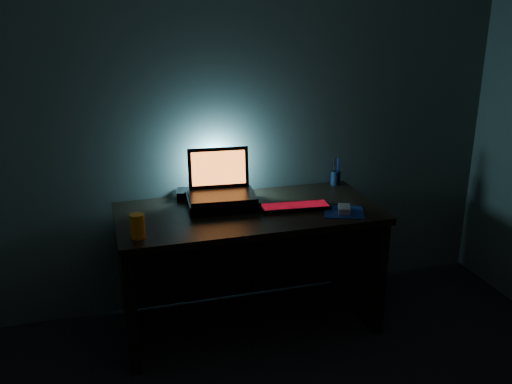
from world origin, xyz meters
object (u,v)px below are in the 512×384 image
laptop (221,184)px  mouse (344,209)px  router (190,194)px  juice_glass (137,226)px  keyboard (295,207)px  pen_cup (336,178)px

laptop → mouse: 0.73m
mouse → router: router is taller
router → juice_glass: bearing=-112.9°
keyboard → router: (-0.55, 0.35, 0.01)m
mouse → juice_glass: size_ratio=0.85×
pen_cup → router: size_ratio=0.52×
router → mouse: bearing=-19.6°
laptop → router: (-0.16, 0.15, -0.09)m
pen_cup → laptop: bearing=-169.8°
mouse → pen_cup: (0.16, 0.48, 0.02)m
keyboard → pen_cup: 0.53m
pen_cup → juice_glass: size_ratio=0.70×
laptop → router: size_ratio=2.31×
mouse → laptop: bearing=173.7°
mouse → router: 0.93m
keyboard → pen_cup: size_ratio=4.58×
router → pen_cup: bearing=11.3°
pen_cup → router: 0.95m
juice_glass → router: size_ratio=0.73×
laptop → juice_glass: size_ratio=3.15×
laptop → mouse: bearing=-22.9°
laptop → keyboard: 0.45m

